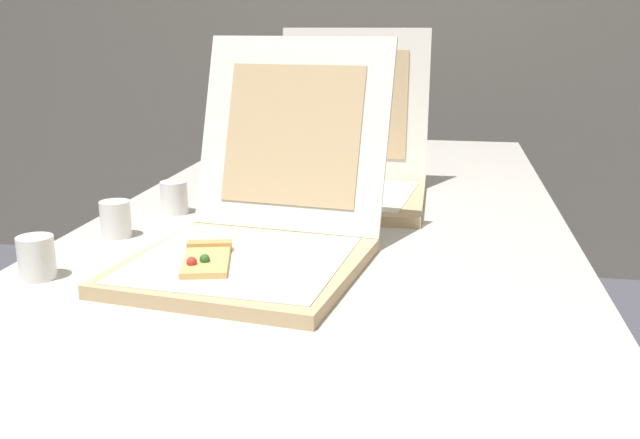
{
  "coord_description": "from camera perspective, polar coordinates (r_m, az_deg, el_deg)",
  "views": [
    {
      "loc": [
        0.22,
        -0.71,
        1.11
      ],
      "look_at": [
        0.02,
        0.45,
        0.79
      ],
      "focal_mm": 39.85,
      "sensor_mm": 36.0,
      "label": 1
    }
  ],
  "objects": [
    {
      "name": "pizza_box_middle",
      "position": [
        1.61,
        1.96,
        3.56
      ],
      "size": [
        0.36,
        0.42,
        0.38
      ],
      "rotation": [
        0.0,
        0.0,
        0.01
      ],
      "color": "tan",
      "rests_on": "table"
    },
    {
      "name": "cup_white_near_center",
      "position": [
        1.38,
        -16.09,
        0.03
      ],
      "size": [
        0.06,
        0.06,
        0.07
      ],
      "primitive_type": "cylinder",
      "color": "white",
      "rests_on": "table"
    },
    {
      "name": "cup_white_near_left",
      "position": [
        1.19,
        -21.81,
        -2.86
      ],
      "size": [
        0.06,
        0.06,
        0.07
      ],
      "primitive_type": "cylinder",
      "color": "white",
      "rests_on": "table"
    },
    {
      "name": "pizza_box_front",
      "position": [
        1.18,
        -5.31,
        -1.09
      ],
      "size": [
        0.42,
        0.52,
        0.36
      ],
      "rotation": [
        0.0,
        0.0,
        -0.14
      ],
      "color": "tan",
      "rests_on": "table"
    },
    {
      "name": "table",
      "position": [
        1.42,
        0.38,
        -2.2
      ],
      "size": [
        0.95,
        2.26,
        0.73
      ],
      "color": "beige",
      "rests_on": "ground"
    },
    {
      "name": "cup_white_mid",
      "position": [
        1.52,
        -11.63,
        1.74
      ],
      "size": [
        0.06,
        0.06,
        0.07
      ],
      "primitive_type": "cylinder",
      "color": "white",
      "rests_on": "table"
    }
  ]
}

